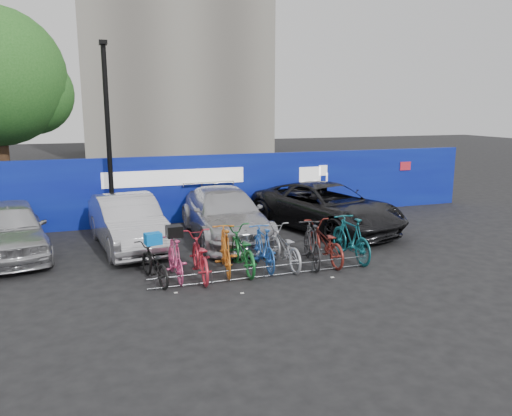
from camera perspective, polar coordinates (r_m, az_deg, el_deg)
name	(u,v)px	position (r m, az deg, el deg)	size (l,w,h in m)	color
ground	(256,270)	(12.79, -0.01, -7.15)	(100.00, 100.00, 0.00)	black
hoarding	(203,188)	(18.14, -6.08, 2.27)	(22.00, 0.18, 2.40)	#091184
tree	(2,80)	(21.75, -27.05, 12.85)	(5.40, 5.20, 7.80)	#382314
lamppost	(108,133)	(16.92, -16.54, 8.25)	(0.25, 0.50, 6.11)	black
bike_rack	(264,272)	(12.20, 0.90, -7.28)	(5.60, 0.03, 0.30)	#595B60
car_0	(9,229)	(15.33, -26.37, -2.20)	(1.84, 4.57, 1.56)	#B0B0B5
car_1	(128,222)	(15.10, -14.45, -1.59)	(1.63, 4.66, 1.54)	#B9B8BD
car_2	(225,214)	(15.73, -3.59, -0.71)	(2.16, 5.32, 1.54)	#B7B8BD
car_3	(326,207)	(16.90, 8.03, 0.11)	(2.61, 5.67, 1.58)	black
bike_0	(154,263)	(12.09, -11.58, -6.20)	(0.62, 1.77, 0.93)	black
bike_1	(175,258)	(12.20, -9.23, -5.66)	(0.49, 1.74, 1.05)	#EA4A86
bike_2	(199,256)	(12.22, -6.49, -5.48)	(0.71, 2.05, 1.08)	red
bike_3	(225,250)	(12.51, -3.52, -4.77)	(0.56, 1.97, 1.18)	#CC6B1D
bike_4	(241,250)	(12.63, -1.68, -4.79)	(0.73, 2.10, 1.10)	#166529
bike_5	(263,247)	(12.79, 0.83, -4.53)	(0.53, 1.86, 1.12)	blue
bike_6	(284,247)	(12.99, 3.24, -4.48)	(0.69, 1.99, 1.04)	#A6A7AE
bike_7	(312,244)	(13.14, 6.41, -4.08)	(0.54, 1.93, 1.16)	#28282A
bike_8	(325,243)	(13.42, 7.87, -3.95)	(0.72, 2.06, 1.08)	maroon
bike_9	(351,238)	(13.72, 10.79, -3.41)	(0.57, 2.03, 1.22)	#125D67
cargo_crate	(153,239)	(11.93, -11.69, -3.46)	(0.38, 0.29, 0.27)	blue
cargo_topcase	(174,231)	(12.02, -9.33, -2.65)	(0.37, 0.33, 0.27)	black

